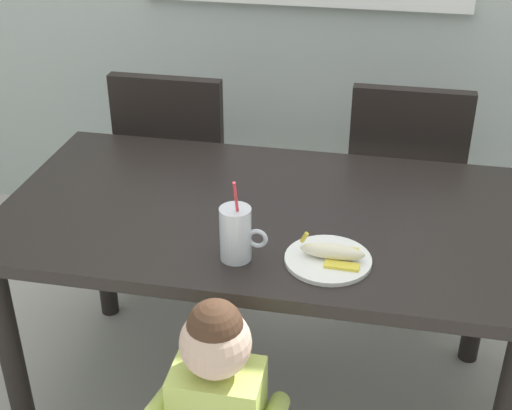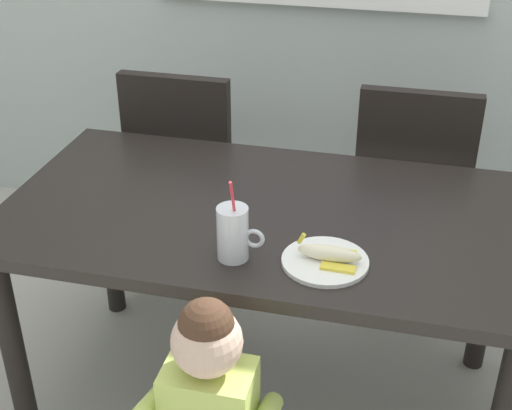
% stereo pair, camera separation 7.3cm
% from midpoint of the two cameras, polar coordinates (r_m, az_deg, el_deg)
% --- Properties ---
extents(ground_plane, '(24.00, 24.00, 0.00)m').
position_cam_midpoint_polar(ground_plane, '(2.57, -0.16, -15.17)').
color(ground_plane, '#B7B2A8').
extents(dining_table, '(1.58, 0.86, 0.76)m').
position_cam_midpoint_polar(dining_table, '(2.16, -0.18, -2.59)').
color(dining_table, black).
rests_on(dining_table, ground).
extents(dining_chair_left, '(0.44, 0.44, 0.96)m').
position_cam_midpoint_polar(dining_chair_left, '(2.85, -6.91, 2.97)').
color(dining_chair_left, black).
rests_on(dining_chair_left, ground).
extents(dining_chair_right, '(0.44, 0.44, 0.96)m').
position_cam_midpoint_polar(dining_chair_right, '(2.78, 11.01, 1.82)').
color(dining_chair_right, black).
rests_on(dining_chair_right, ground).
extents(toddler_standing, '(0.33, 0.24, 0.84)m').
position_cam_midpoint_polar(toddler_standing, '(1.80, -4.32, -15.87)').
color(toddler_standing, '#3F4760').
rests_on(toddler_standing, ground).
extents(milk_cup, '(0.13, 0.09, 0.25)m').
position_cam_midpoint_polar(milk_cup, '(1.85, -2.75, -2.56)').
color(milk_cup, silver).
rests_on(milk_cup, dining_table).
extents(snack_plate, '(0.23, 0.23, 0.01)m').
position_cam_midpoint_polar(snack_plate, '(1.87, 4.71, -4.42)').
color(snack_plate, white).
rests_on(snack_plate, dining_table).
extents(peeled_banana, '(0.17, 0.11, 0.07)m').
position_cam_midpoint_polar(peeled_banana, '(1.86, 5.11, -3.81)').
color(peeled_banana, '#F4EAC6').
rests_on(peeled_banana, snack_plate).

